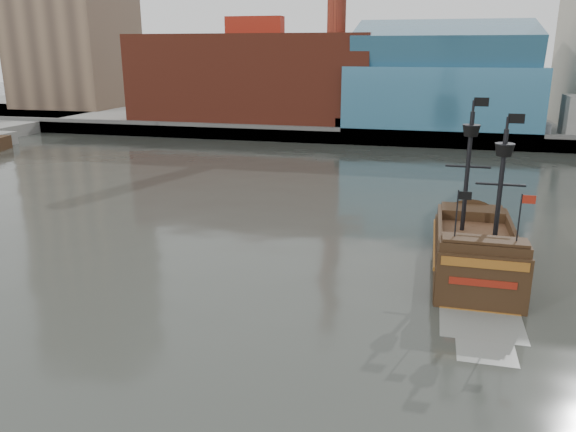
# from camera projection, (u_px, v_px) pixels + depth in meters

# --- Properties ---
(ground) EXTENTS (400.00, 400.00, 0.00)m
(ground) POSITION_uv_depth(u_px,v_px,m) (251.00, 328.00, 30.45)
(ground) COLOR #252823
(ground) RESTS_ON ground
(promenade_far) EXTENTS (220.00, 60.00, 2.00)m
(promenade_far) POSITION_uv_depth(u_px,v_px,m) (387.00, 118.00, 115.69)
(promenade_far) COLOR slate
(promenade_far) RESTS_ON ground
(seawall) EXTENTS (220.00, 1.00, 2.60)m
(seawall) POSITION_uv_depth(u_px,v_px,m) (372.00, 137.00, 88.18)
(seawall) COLOR #4C4C49
(seawall) RESTS_ON ground
(pirate_ship) EXTENTS (5.32, 16.49, 12.33)m
(pirate_ship) POSITION_uv_depth(u_px,v_px,m) (475.00, 256.00, 37.85)
(pirate_ship) COLOR black
(pirate_ship) RESTS_ON ground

